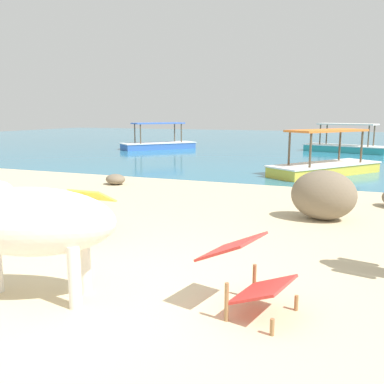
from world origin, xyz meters
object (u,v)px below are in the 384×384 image
(deck_chair_far, at_px, (87,210))
(cow, at_px, (24,223))
(boat_yellow, at_px, (325,165))
(deck_chair_near, at_px, (247,270))
(boat_teal, at_px, (346,146))
(boat_blue, at_px, (158,143))

(deck_chair_far, bearing_deg, cow, 19.81)
(deck_chair_far, bearing_deg, boat_yellow, 161.13)
(cow, relative_size, deck_chair_near, 2.32)
(deck_chair_far, xyz_separation_m, boat_yellow, (2.62, 7.82, -0.13))
(deck_chair_far, relative_size, boat_yellow, 0.21)
(cow, xyz_separation_m, boat_teal, (2.24, 17.44, -0.49))
(cow, bearing_deg, deck_chair_far, -90.04)
(cow, xyz_separation_m, deck_chair_near, (1.95, 0.53, -0.36))
(cow, xyz_separation_m, boat_blue, (-6.45, 15.85, -0.49))
(deck_chair_near, distance_m, deck_chair_far, 2.98)
(boat_teal, bearing_deg, deck_chair_far, -82.91)
(boat_yellow, xyz_separation_m, boat_blue, (-8.37, 6.12, 0.00))
(deck_chair_far, height_order, boat_teal, boat_teal)
(boat_yellow, distance_m, boat_blue, 10.37)
(boat_blue, bearing_deg, cow, 62.40)
(cow, relative_size, boat_teal, 0.52)
(boat_yellow, bearing_deg, cow, -155.42)
(boat_teal, xyz_separation_m, boat_blue, (-8.69, -1.60, 0.00))
(deck_chair_far, bearing_deg, boat_blue, -157.95)
(cow, bearing_deg, deck_chair_near, 174.89)
(boat_yellow, relative_size, boat_teal, 0.95)
(deck_chair_near, bearing_deg, boat_blue, 131.63)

